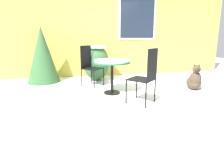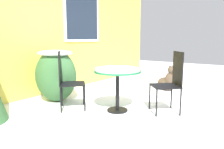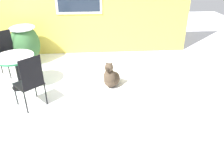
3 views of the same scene
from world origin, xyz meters
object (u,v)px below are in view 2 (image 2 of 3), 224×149
at_px(patio_table, 118,74).
at_px(patio_chair_near_table, 67,79).
at_px(dog, 167,81).
at_px(patio_chair_far_side, 170,80).

bearing_deg(patio_table, patio_chair_near_table, 118.51).
bearing_deg(dog, patio_table, -157.84).
distance_m(patio_table, dog, 2.03).
bearing_deg(patio_chair_far_side, patio_chair_near_table, -101.40).
relative_size(patio_table, dog, 1.25).
xyz_separation_m(patio_table, patio_chair_near_table, (-0.42, 0.78, -0.10)).
bearing_deg(patio_chair_near_table, dog, -66.25).
relative_size(patio_table, patio_chair_near_table, 0.77).
relative_size(patio_chair_far_side, dog, 1.62).
bearing_deg(patio_chair_near_table, patio_chair_far_side, -105.39).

